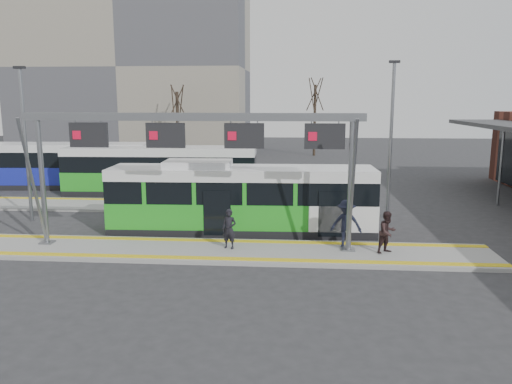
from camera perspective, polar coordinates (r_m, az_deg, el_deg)
ground at (r=19.56m, az=-5.80°, el=-6.90°), size 120.00×120.00×0.00m
platform_main at (r=19.54m, az=-5.81°, el=-6.69°), size 22.00×3.00×0.15m
platform_second at (r=27.97m, az=-10.99°, el=-1.56°), size 20.00×3.00×0.15m
tactile_main at (r=19.51m, az=-5.81°, el=-6.45°), size 22.00×2.65×0.02m
tactile_second at (r=29.04m, az=-10.40°, el=-0.93°), size 20.00×0.35×0.02m
gantry at (r=19.04m, az=-6.94°, el=5.81°), size 13.00×1.68×5.20m
apartment_block at (r=57.17m, az=-13.67°, el=13.62°), size 24.50×12.50×18.40m
hero_bus at (r=22.17m, az=-1.70°, el=-0.86°), size 11.70×2.83×3.20m
bg_bus_green at (r=31.65m, az=-10.82°, el=2.38°), size 11.90×2.92×2.95m
bg_bus_blue at (r=35.86m, az=-21.30°, el=2.80°), size 11.54×3.29×2.97m
passenger_a at (r=19.32m, az=-3.08°, el=-4.23°), size 0.64×0.50×1.55m
passenger_b at (r=19.37m, az=14.79°, el=-4.46°), size 0.98×0.94×1.59m
passenger_c at (r=19.69m, az=10.26°, el=-3.59°), size 1.33×0.91×1.89m
tree_left at (r=46.85m, az=-9.00°, el=10.14°), size 1.40×1.40×7.41m
tree_mid at (r=53.02m, az=6.78°, el=10.98°), size 1.40×1.40×8.34m
tree_far at (r=54.86m, az=-18.90°, el=10.38°), size 1.40×1.40×8.21m
lamp_west at (r=26.25m, az=-24.85°, el=5.37°), size 0.50×0.25×7.36m
lamp_east at (r=25.31m, az=15.16°, el=6.17°), size 0.50×0.25×7.67m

